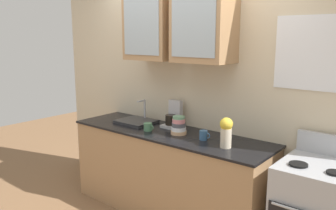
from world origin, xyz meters
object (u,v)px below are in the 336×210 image
at_px(bowl_stack, 179,126).
at_px(cup_near_sink, 148,127).
at_px(sink_faucet, 137,121).
at_px(coffee_maker, 173,117).
at_px(vase, 226,131).
at_px(cup_near_bowls, 204,135).

height_order(bowl_stack, cup_near_sink, bowl_stack).
bearing_deg(sink_faucet, cup_near_sink, -27.18).
bearing_deg(coffee_maker, cup_near_sink, -108.69).
bearing_deg(coffee_maker, vase, -18.54).
relative_size(cup_near_bowls, coffee_maker, 0.39).
bearing_deg(coffee_maker, sink_faucet, -163.97).
relative_size(sink_faucet, cup_near_bowls, 3.63).
height_order(bowl_stack, cup_near_bowls, bowl_stack).
height_order(vase, cup_near_bowls, vase).
distance_m(sink_faucet, cup_near_sink, 0.38).
xyz_separation_m(vase, coffee_maker, (-0.81, 0.27, -0.04)).
height_order(vase, coffee_maker, coffee_maker).
bearing_deg(bowl_stack, cup_near_sink, -162.32).
relative_size(sink_faucet, coffee_maker, 1.40).
height_order(bowl_stack, vase, vase).
relative_size(bowl_stack, vase, 0.68).
relative_size(cup_near_sink, cup_near_bowls, 1.08).
height_order(sink_faucet, bowl_stack, sink_faucet).
xyz_separation_m(cup_near_sink, cup_near_bowls, (0.63, 0.10, 0.00)).
height_order(sink_faucet, coffee_maker, coffee_maker).
bearing_deg(cup_near_bowls, sink_faucet, 175.48).
bearing_deg(cup_near_bowls, coffee_maker, 159.10).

